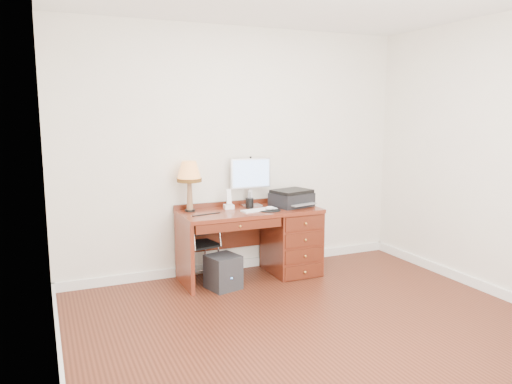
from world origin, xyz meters
name	(u,v)px	position (x,y,z in m)	size (l,w,h in m)	color
ground	(315,327)	(0.00, 0.00, 0.00)	(4.00, 4.00, 0.00)	#3D180D
room_shell	(281,296)	(0.00, 0.63, 0.05)	(4.00, 4.00, 4.00)	white
desk	(276,237)	(0.32, 1.40, 0.41)	(1.50, 0.67, 0.75)	maroon
monitor	(251,176)	(0.10, 1.62, 1.08)	(0.46, 0.16, 0.53)	silver
keyboard	(259,210)	(0.07, 1.32, 0.76)	(0.40, 0.11, 0.02)	white
mouse_pad	(270,209)	(0.17, 1.27, 0.76)	(0.24, 0.24, 0.05)	black
printer	(292,198)	(0.50, 1.40, 0.84)	(0.49, 0.42, 0.19)	black
leg_lamp	(189,175)	(-0.61, 1.57, 1.14)	(0.26, 0.26, 0.53)	black
phone	(229,203)	(-0.19, 1.54, 0.81)	(0.11, 0.11, 0.21)	white
pen_cup	(250,203)	(0.03, 1.48, 0.80)	(0.09, 0.09, 0.11)	black
chair	(201,240)	(-0.54, 1.44, 0.46)	(0.42, 0.42, 0.76)	black
equipment_box	(223,272)	(-0.39, 1.18, 0.17)	(0.30, 0.30, 0.35)	black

